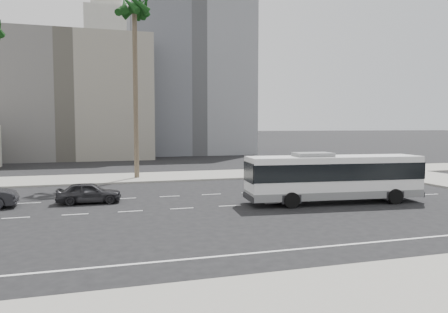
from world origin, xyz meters
name	(u,v)px	position (x,y,z in m)	size (l,w,h in m)	color
ground	(230,206)	(0.00, 0.00, 0.00)	(700.00, 700.00, 0.00)	black
sidewalk_north	(182,176)	(0.00, 15.50, 0.07)	(120.00, 7.00, 0.15)	gray
sidewalk_south	(405,310)	(0.00, -15.50, 0.07)	(120.00, 7.00, 0.15)	gray
midrise_beige_west	(69,99)	(-12.00, 45.00, 9.00)	(24.00, 18.00, 18.00)	slate
midrise_gray_center	(187,81)	(8.00, 52.00, 13.00)	(20.00, 20.00, 26.00)	slate
civic_tower	(107,71)	(-2.00, 250.00, 38.83)	(42.00, 42.00, 129.00)	beige
highrise_right	(188,76)	(45.00, 230.00, 35.00)	(26.00, 26.00, 70.00)	#535863
highrise_far	(215,89)	(70.00, 260.00, 30.00)	(22.00, 22.00, 60.00)	#535863
city_bus	(334,176)	(6.70, -0.81, 1.70)	(11.44, 3.55, 3.23)	white
car_a	(89,193)	(-8.33, 3.45, 0.68)	(3.98, 1.60, 1.36)	#28282B
palm_near	(134,12)	(-4.36, 14.96, 15.10)	(4.95, 4.95, 16.67)	brown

